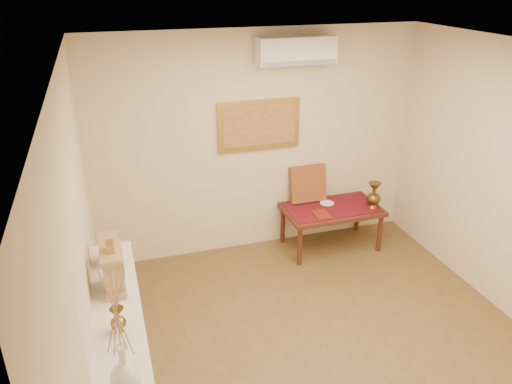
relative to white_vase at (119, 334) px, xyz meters
name	(u,v)px	position (x,y,z in m)	size (l,w,h in m)	color
floor	(333,359)	(1.80, 0.88, -1.45)	(4.50, 4.50, 0.00)	brown
ceiling	(357,59)	(1.80, 0.88, 1.25)	(4.50, 4.50, 0.00)	white
wall_back	(258,144)	(1.80, 3.13, -0.10)	(4.00, 0.02, 2.70)	beige
wall_left	(84,271)	(-0.20, 0.88, -0.10)	(0.02, 4.50, 2.70)	beige
white_vase	(119,334)	(0.00, 0.00, 0.00)	(0.18, 0.18, 0.93)	white
candlestick	(119,336)	(-0.02, 0.44, -0.37)	(0.09, 0.09, 0.19)	silver
brass_urn_small	(118,317)	(-0.01, 0.62, -0.35)	(0.11, 0.11, 0.24)	brown
table_cloth	(332,207)	(2.65, 2.76, -0.89)	(1.14, 0.59, 0.01)	#5E0F19
brass_urn_tall	(374,192)	(3.14, 2.61, -0.69)	(0.18, 0.18, 0.40)	brown
plate	(327,203)	(2.64, 2.87, -0.88)	(0.18, 0.18, 0.01)	white
menu	(322,214)	(2.44, 2.60, -0.88)	(0.18, 0.25, 0.01)	#651E0D
cushion	(308,184)	(2.43, 3.04, -0.66)	(0.47, 0.10, 0.47)	maroon
display_ledge	(123,361)	(-0.02, 0.88, -0.96)	(0.37, 2.02, 0.98)	silver
mantel_clock	(113,269)	(0.00, 1.16, -0.29)	(0.17, 0.36, 0.41)	tan
wooden_chest	(111,249)	(-0.01, 1.56, -0.34)	(0.16, 0.21, 0.24)	tan
low_table	(332,212)	(2.65, 2.76, -0.96)	(1.20, 0.70, 0.55)	#4B2116
painting	(259,125)	(1.80, 3.10, 0.15)	(1.00, 0.06, 0.60)	#B29239
ac_unit	(296,50)	(2.20, 3.00, 1.00)	(0.90, 0.25, 0.30)	white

